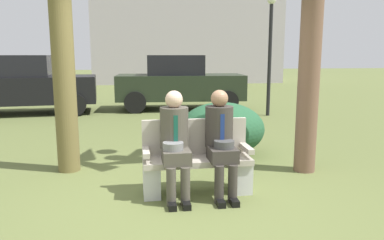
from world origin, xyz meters
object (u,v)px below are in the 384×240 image
Objects in this scene: shrub_near_bench at (222,129)px; parked_car_far at (179,82)px; street_lamp at (270,42)px; building_backdrop at (182,8)px; parked_car_near at (24,85)px; seated_man_right at (221,137)px; park_bench at (196,161)px; seated_man_left at (175,139)px.

parked_car_far is at bearing 90.48° from shrub_near_bench.
parked_car_far is at bearing 144.81° from street_lamp.
building_backdrop reaches higher than shrub_near_bench.
shrub_near_bench is at bearing -89.52° from parked_car_far.
shrub_near_bench is 0.36× the size of parked_car_near.
building_backdrop reaches higher than parked_car_far.
park_bench is at bearing 155.50° from seated_man_right.
building_backdrop reaches higher than parked_car_near.
street_lamp is at bearing 59.82° from shrub_near_bench.
parked_car_far is (4.51, 0.26, 0.00)m from parked_car_near.
seated_man_right is 8.17m from parked_car_near.
park_bench is at bearing -118.26° from street_lamp.
shrub_near_bench is (1.00, 1.79, -0.26)m from seated_man_left.
street_lamp is (6.83, -1.37, 1.19)m from parked_car_near.
parked_car_far reaches higher than seated_man_right.
parked_car_far is at bearing 84.64° from park_bench.
park_bench is 1.81m from shrub_near_bench.
park_bench is 0.33× the size of parked_car_far.
park_bench is 0.40× the size of street_lamp.
building_backdrop is (1.88, 19.29, 4.30)m from shrub_near_bench.
park_bench is 7.24m from parked_car_far.
parked_car_far is 3.07m from street_lamp.
seated_man_right is 21.58m from building_backdrop.
shrub_near_bench is at bearing 76.03° from seated_man_right.
parked_car_far is (0.95, 7.32, 0.13)m from seated_man_left.
street_lamp reaches higher than park_bench.
building_backdrop is at bearing 82.04° from parked_car_far.
seated_man_left is 1.00× the size of seated_man_right.
shrub_near_bench is 0.36× the size of parked_car_far.
shrub_near_bench is (0.72, 1.66, 0.06)m from park_bench.
seated_man_right is 0.32× the size of parked_car_near.
parked_car_near reaches higher than park_bench.
building_backdrop reaches higher than seated_man_right.
shrub_near_bench is 6.98m from parked_car_near.
seated_man_left is at bearing -97.41° from parked_car_far.
building_backdrop is at bearing 82.93° from park_bench.
seated_man_right is 0.39× the size of street_lamp.
street_lamp is (2.71, 5.69, 1.32)m from seated_man_right.
parked_car_near is at bearing 118.98° from park_bench.
seated_man_right is 0.88× the size of shrub_near_bench.
park_bench is 7.93m from parked_car_near.
building_backdrop is at bearing 82.23° from seated_man_left.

